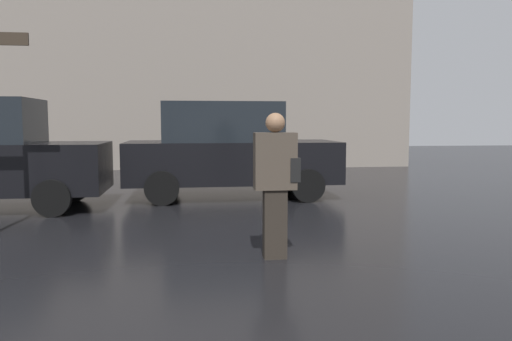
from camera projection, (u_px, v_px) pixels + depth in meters
name	position (u px, v px, depth m)	size (l,w,h in m)	color
pedestrian_with_bag	(276.00, 177.00, 5.90)	(0.53, 0.24, 1.72)	#2A241E
parked_car_left	(229.00, 150.00, 10.76)	(4.45, 2.03, 2.02)	black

